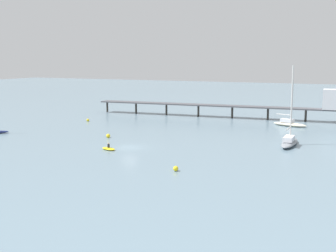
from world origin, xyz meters
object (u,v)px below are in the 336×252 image
Objects in this scene: pier at (272,103)px; sailboat_cream at (289,123)px; sailboat_gray at (289,141)px; mooring_buoy_inner at (88,120)px; mooring_buoy_mid at (176,169)px; mooring_buoy_near at (108,136)px; dinghy_yellow at (109,148)px.

pier is 6.38× the size of sailboat_cream.
mooring_buoy_inner is at bearing 169.18° from sailboat_gray.
sailboat_cream reaches higher than pier.
pier is 52.90m from mooring_buoy_mid.
sailboat_gray is 20.92× the size of mooring_buoy_inner.
sailboat_cream reaches higher than mooring_buoy_near.
dinghy_yellow is at bearing -108.83° from pier.
mooring_buoy_inner is at bearing 134.98° from mooring_buoy_near.
sailboat_cream reaches higher than mooring_buoy_inner.
pier is at bearing 59.62° from mooring_buoy_near.
sailboat_gray is at bearing -72.11° from pier.
sailboat_gray reaches higher than sailboat_cream.
dinghy_yellow is (-24.95, -15.76, -0.59)m from sailboat_gray.
mooring_buoy_inner is at bearing 138.70° from mooring_buoy_mid.
mooring_buoy_mid is (-0.44, -52.77, -3.68)m from pier.
pier is at bearing 71.17° from dinghy_yellow.
mooring_buoy_inner is (-37.07, -20.58, -3.70)m from pier.
pier is 98.00× the size of mooring_buoy_inner.
sailboat_gray reaches higher than mooring_buoy_near.
mooring_buoy_inner is (-21.64, 24.66, 0.10)m from dinghy_yellow.
dinghy_yellow is (-15.43, -45.24, -3.80)m from pier.
sailboat_cream is at bearing 46.43° from mooring_buoy_near.
sailboat_gray is at bearing -10.82° from mooring_buoy_inner.
pier is 4.68× the size of sailboat_gray.
sailboat_gray is at bearing -79.66° from sailboat_cream.
pier is 42.30m from mooring_buoy_near.
mooring_buoy_mid is at bearing -90.47° from pier.
mooring_buoy_mid is 48.77m from mooring_buoy_inner.
pier is at bearing 29.04° from mooring_buoy_inner.
sailboat_cream reaches higher than dinghy_yellow.
pier is 31.15m from sailboat_gray.
pier is 84.00× the size of mooring_buoy_near.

